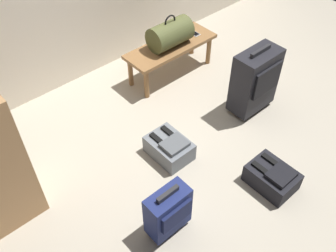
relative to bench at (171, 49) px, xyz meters
name	(u,v)px	position (x,y,z in m)	size (l,w,h in m)	color
ground_plane	(203,142)	(-0.47, -0.95, -0.31)	(6.60, 6.60, 0.00)	#B2A893
bench	(171,49)	(0.00, 0.00, 0.00)	(1.00, 0.36, 0.36)	olive
duffel_bag_olive	(170,34)	(-0.01, 0.00, 0.19)	(0.44, 0.26, 0.34)	#51562D
cell_phone	(194,33)	(0.33, 0.00, 0.06)	(0.07, 0.14, 0.01)	silver
suitcase_upright_charcoal	(255,80)	(0.20, -0.94, 0.04)	(0.44, 0.26, 0.69)	black
suitcase_small_navy	(168,211)	(-1.27, -1.39, -0.07)	(0.32, 0.19, 0.46)	navy
backpack_grey	(169,148)	(-0.79, -0.86, -0.21)	(0.28, 0.38, 0.21)	slate
backpack_dark	(272,177)	(-0.38, -1.64, -0.21)	(0.28, 0.38, 0.21)	black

